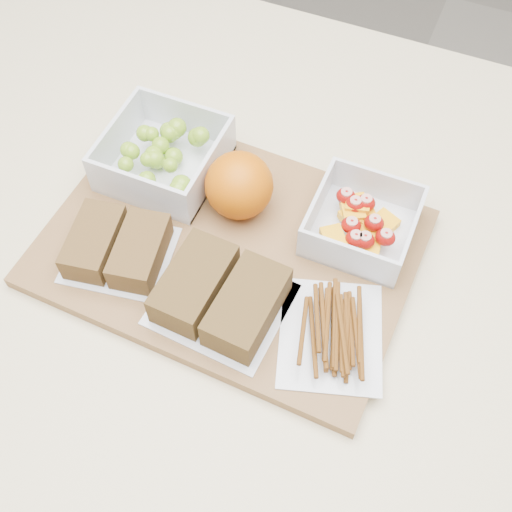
% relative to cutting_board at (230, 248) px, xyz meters
% --- Properties ---
extents(ground, '(4.00, 4.00, 0.00)m').
position_rel_cutting_board_xyz_m(ground, '(0.02, 0.00, -0.91)').
color(ground, gray).
rests_on(ground, ground).
extents(counter, '(1.20, 0.90, 0.90)m').
position_rel_cutting_board_xyz_m(counter, '(0.02, 0.00, -0.46)').
color(counter, beige).
rests_on(counter, ground).
extents(cutting_board, '(0.43, 0.31, 0.02)m').
position_rel_cutting_board_xyz_m(cutting_board, '(0.00, 0.00, 0.00)').
color(cutting_board, brown).
rests_on(cutting_board, counter).
extents(grape_container, '(0.14, 0.14, 0.06)m').
position_rel_cutting_board_xyz_m(grape_container, '(-0.12, 0.07, 0.03)').
color(grape_container, silver).
rests_on(grape_container, cutting_board).
extents(fruit_container, '(0.12, 0.12, 0.05)m').
position_rel_cutting_board_xyz_m(fruit_container, '(0.13, 0.07, 0.03)').
color(fruit_container, silver).
rests_on(fruit_container, cutting_board).
extents(orange, '(0.08, 0.08, 0.08)m').
position_rel_cutting_board_xyz_m(orange, '(-0.01, 0.06, 0.05)').
color(orange, '#CD5C04').
rests_on(orange, cutting_board).
extents(sandwich_bag_left, '(0.13, 0.12, 0.04)m').
position_rel_cutting_board_xyz_m(sandwich_bag_left, '(-0.11, -0.06, 0.03)').
color(sandwich_bag_left, silver).
rests_on(sandwich_bag_left, cutting_board).
extents(sandwich_bag_center, '(0.15, 0.13, 0.04)m').
position_rel_cutting_board_xyz_m(sandwich_bag_center, '(0.03, -0.08, 0.03)').
color(sandwich_bag_center, silver).
rests_on(sandwich_bag_center, cutting_board).
extents(pretzel_bag, '(0.14, 0.16, 0.03)m').
position_rel_cutting_board_xyz_m(pretzel_bag, '(0.15, -0.06, 0.02)').
color(pretzel_bag, silver).
rests_on(pretzel_bag, cutting_board).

